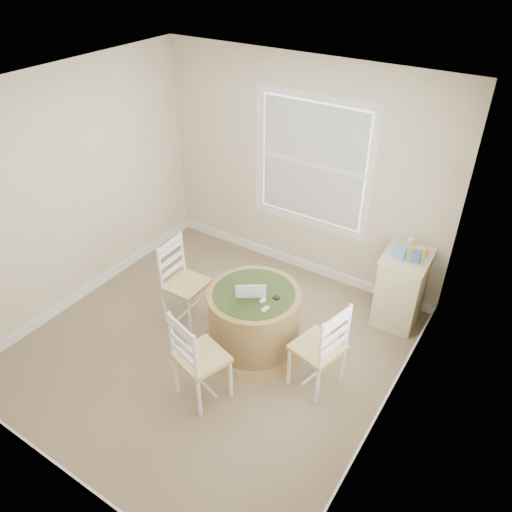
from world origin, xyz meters
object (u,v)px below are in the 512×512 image
Objects in this scene: round_table at (254,316)px; corner_chest at (402,286)px; chair_near at (202,357)px; chair_left at (186,284)px; laptop at (251,292)px; chair_right at (318,347)px.

corner_chest is at bearing 53.73° from round_table.
round_table is 1.65m from corner_chest.
chair_near is at bearing -121.52° from corner_chest.
chair_left is 1.00× the size of chair_near.
chair_near reaches higher than round_table.
laptop is (0.81, 0.03, 0.22)m from chair_left.
laptop is at bearing -73.63° from chair_near.
chair_right is 0.84m from laptop.
round_table is at bearing -134.68° from corner_chest.
laptop is at bearing -84.64° from chair_right.
chair_near is 1.00× the size of chair_right.
laptop is at bearing -89.25° from chair_left.
corner_chest is at bearing -165.31° from laptop.
chair_left reaches higher than laptop.
chair_left and chair_near have the same top height.
chair_right reaches higher than round_table.
chair_right is 1.13× the size of corner_chest.
laptop is at bearing -113.47° from round_table.
chair_left is 2.32m from corner_chest.
chair_left is at bearing -26.46° from chair_near.
round_table is at bearing -74.86° from chair_near.
chair_left is 1.00× the size of chair_right.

